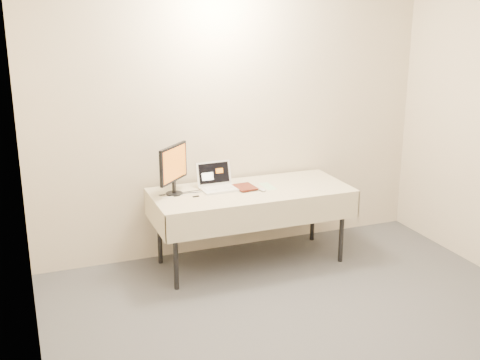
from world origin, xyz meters
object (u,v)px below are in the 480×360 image
object	(u,v)px
book	(236,178)
table	(251,196)
laptop	(217,182)
monitor	(173,166)

from	to	relation	value
book	table	bearing A→B (deg)	-21.26
table	laptop	size ratio (longest dim) A/B	5.24
table	laptop	distance (m)	0.34
monitor	book	bearing A→B (deg)	-53.10
book	monitor	bearing A→B (deg)	168.39
monitor	book	distance (m)	0.60
laptop	book	world-z (taller)	book
table	laptop	xyz separation A→B (m)	(-0.28, 0.15, 0.12)
table	laptop	bearing A→B (deg)	151.52
monitor	book	size ratio (longest dim) A/B	1.93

